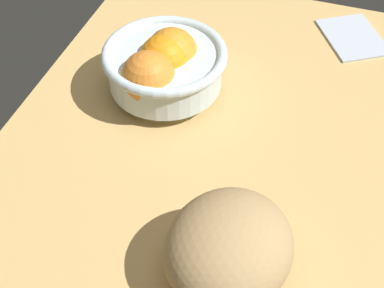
{
  "coord_description": "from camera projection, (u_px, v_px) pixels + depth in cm",
  "views": [
    {
      "loc": [
        -55.77,
        -16.42,
        59.34
      ],
      "look_at": [
        -8.37,
        -0.56,
        5.0
      ],
      "focal_mm": 50.45,
      "sensor_mm": 36.0,
      "label": 1
    }
  ],
  "objects": [
    {
      "name": "fruit_bowl",
      "position": [
        164.0,
        64.0,
        0.84
      ],
      "size": [
        19.64,
        19.64,
        10.68
      ],
      "color": "silver",
      "rests_on": "ground"
    },
    {
      "name": "napkin_folded",
      "position": [
        353.0,
        36.0,
        0.98
      ],
      "size": [
        15.94,
        14.89,
        0.81
      ],
      "primitive_type": "cube",
      "rotation": [
        0.0,
        0.0,
        0.55
      ],
      "color": "silver",
      "rests_on": "ground"
    },
    {
      "name": "ground_plane",
      "position": [
        206.0,
        134.0,
        0.84
      ],
      "size": [
        80.84,
        59.26,
        3.0
      ],
      "primitive_type": "cube",
      "color": "tan"
    },
    {
      "name": "bread_loaf",
      "position": [
        229.0,
        248.0,
        0.63
      ],
      "size": [
        19.42,
        18.24,
        10.26
      ],
      "primitive_type": "ellipsoid",
      "rotation": [
        0.0,
        0.0,
        2.91
      ],
      "color": "tan",
      "rests_on": "ground"
    }
  ]
}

